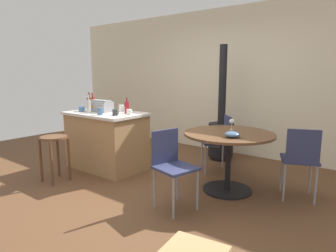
# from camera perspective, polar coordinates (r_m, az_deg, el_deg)

# --- Properties ---
(ground_plane) EXTENTS (8.80, 8.80, 0.00)m
(ground_plane) POSITION_cam_1_polar(r_m,az_deg,el_deg) (4.11, -4.20, -11.37)
(ground_plane) COLOR brown
(back_wall) EXTENTS (8.00, 0.10, 2.70)m
(back_wall) POSITION_cam_1_polar(r_m,az_deg,el_deg) (5.79, 11.55, 8.39)
(back_wall) COLOR beige
(back_wall) RESTS_ON ground_plane
(kitchen_island) EXTENTS (1.25, 0.79, 0.90)m
(kitchen_island) POSITION_cam_1_polar(r_m,az_deg,el_deg) (4.82, -11.68, -2.69)
(kitchen_island) COLOR #A37A4C
(kitchen_island) RESTS_ON ground_plane
(wooden_stool) EXTENTS (0.36, 0.36, 0.64)m
(wooden_stool) POSITION_cam_1_polar(r_m,az_deg,el_deg) (4.43, -21.04, -3.90)
(wooden_stool) COLOR brown
(wooden_stool) RESTS_ON ground_plane
(dining_table) EXTENTS (1.13, 1.13, 0.76)m
(dining_table) POSITION_cam_1_polar(r_m,az_deg,el_deg) (3.84, 11.57, -3.85)
(dining_table) COLOR black
(dining_table) RESTS_ON ground_plane
(folding_chair_near) EXTENTS (0.49, 0.49, 0.88)m
(folding_chair_near) POSITION_cam_1_polar(r_m,az_deg,el_deg) (3.32, 0.73, -7.02)
(folding_chair_near) COLOR navy
(folding_chair_near) RESTS_ON ground_plane
(folding_chair_far) EXTENTS (0.52, 0.52, 0.88)m
(folding_chair_far) POSITION_cam_1_polar(r_m,az_deg,el_deg) (3.83, 24.10, -5.51)
(folding_chair_far) COLOR navy
(folding_chair_far) RESTS_ON ground_plane
(folding_chair_left) EXTENTS (0.56, 0.56, 0.87)m
(folding_chair_left) POSITION_cam_1_polar(r_m,az_deg,el_deg) (4.62, 9.87, -2.40)
(folding_chair_left) COLOR navy
(folding_chair_left) RESTS_ON ground_plane
(wood_stove) EXTENTS (0.44, 0.45, 1.98)m
(wood_stove) POSITION_cam_1_polar(r_m,az_deg,el_deg) (5.29, 10.14, -1.18)
(wood_stove) COLOR black
(wood_stove) RESTS_ON ground_plane
(toolbox) EXTENTS (0.38, 0.22, 0.18)m
(toolbox) POSITION_cam_1_polar(r_m,az_deg,el_deg) (4.86, -12.76, 3.74)
(toolbox) COLOR gray
(toolbox) RESTS_ON kitchen_island
(bottle_0) EXTENTS (0.06, 0.06, 0.28)m
(bottle_0) POSITION_cam_1_polar(r_m,az_deg,el_deg) (5.22, -14.28, 4.33)
(bottle_0) COLOR maroon
(bottle_0) RESTS_ON kitchen_island
(bottle_1) EXTENTS (0.06, 0.06, 0.29)m
(bottle_1) POSITION_cam_1_polar(r_m,az_deg,el_deg) (4.70, -14.98, 3.73)
(bottle_1) COLOR #B7B2AD
(bottle_1) RESTS_ON kitchen_island
(bottle_2) EXTENTS (0.07, 0.07, 0.25)m
(bottle_2) POSITION_cam_1_polar(r_m,az_deg,el_deg) (4.56, -7.89, 3.59)
(bottle_2) COLOR maroon
(bottle_2) RESTS_ON kitchen_island
(bottle_3) EXTENTS (0.08, 0.08, 0.30)m
(bottle_3) POSITION_cam_1_polar(r_m,az_deg,el_deg) (5.07, -14.86, 4.21)
(bottle_3) COLOR #603314
(bottle_3) RESTS_ON kitchen_island
(cup_0) EXTENTS (0.12, 0.08, 0.11)m
(cup_0) POSITION_cam_1_polar(r_m,az_deg,el_deg) (4.48, -12.90, 2.78)
(cup_0) COLOR #4C7099
(cup_0) RESTS_ON kitchen_island
(cup_1) EXTENTS (0.12, 0.08, 0.09)m
(cup_1) POSITION_cam_1_polar(r_m,az_deg,el_deg) (4.37, -10.10, 2.60)
(cup_1) COLOR #383838
(cup_1) RESTS_ON kitchen_island
(cup_2) EXTENTS (0.11, 0.08, 0.10)m
(cup_2) POSITION_cam_1_polar(r_m,az_deg,el_deg) (4.83, -8.94, 3.41)
(cup_2) COLOR white
(cup_2) RESTS_ON kitchen_island
(cup_3) EXTENTS (0.12, 0.09, 0.09)m
(cup_3) POSITION_cam_1_polar(r_m,az_deg,el_deg) (4.93, -16.24, 3.16)
(cup_3) COLOR #4C7099
(cup_3) RESTS_ON kitchen_island
(cup_4) EXTENTS (0.12, 0.08, 0.08)m
(cup_4) POSITION_cam_1_polar(r_m,az_deg,el_deg) (4.41, -7.45, 2.69)
(cup_4) COLOR white
(cup_4) RESTS_ON kitchen_island
(wine_glass) EXTENTS (0.07, 0.07, 0.14)m
(wine_glass) POSITION_cam_1_polar(r_m,az_deg,el_deg) (4.00, 12.15, 0.79)
(wine_glass) COLOR silver
(wine_glass) RESTS_ON dining_table
(serving_bowl) EXTENTS (0.18, 0.18, 0.07)m
(serving_bowl) POSITION_cam_1_polar(r_m,az_deg,el_deg) (3.54, 12.28, -1.58)
(serving_bowl) COLOR #4C7099
(serving_bowl) RESTS_ON dining_table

